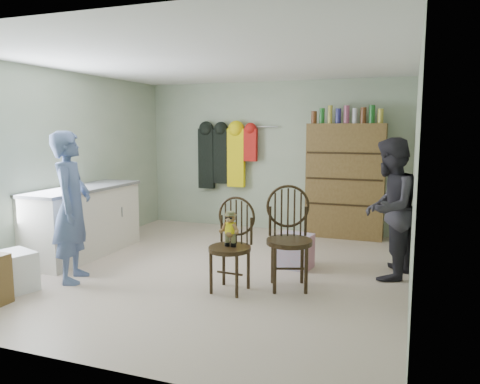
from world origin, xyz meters
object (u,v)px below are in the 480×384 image
at_px(counter, 84,221).
at_px(chair_front, 232,238).
at_px(chair_far, 289,233).
at_px(dresser, 345,180).

bearing_deg(counter, chair_front, -14.37).
relative_size(counter, chair_far, 1.67).
bearing_deg(chair_front, chair_far, 34.12).
xyz_separation_m(chair_far, dresser, (0.25, 2.60, 0.32)).
bearing_deg(chair_far, dresser, 64.60).
relative_size(counter, dresser, 0.90).
height_order(chair_far, dresser, dresser).
distance_m(counter, chair_far, 2.97).
distance_m(chair_far, dresser, 2.63).
bearing_deg(counter, dresser, 35.68).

